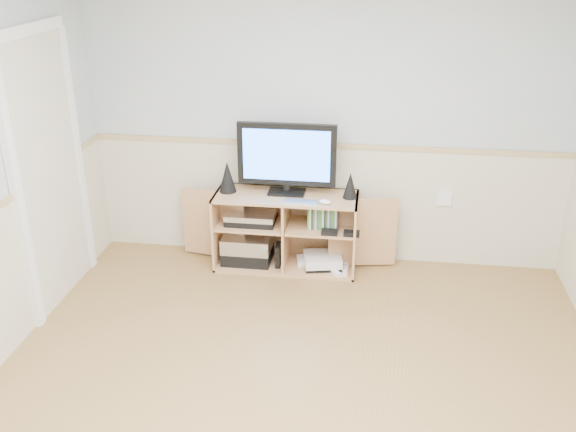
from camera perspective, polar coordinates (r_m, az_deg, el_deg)
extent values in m
cube|color=#A9864B|center=(3.91, 0.19, -18.55)|extent=(4.00, 4.50, 0.02)
cube|color=silver|center=(5.32, 3.52, 8.73)|extent=(4.00, 0.02, 2.50)
cube|color=beige|center=(5.55, 3.31, 1.18)|extent=(4.00, 0.01, 1.00)
cube|color=tan|center=(5.36, 3.44, 6.29)|extent=(4.00, 0.02, 0.04)
cube|color=beige|center=(5.06, -20.51, 3.47)|extent=(0.03, 0.82, 2.00)
cube|color=tan|center=(5.57, -0.18, -4.28)|extent=(1.19, 0.45, 0.02)
cube|color=tan|center=(5.30, -0.19, 1.75)|extent=(1.19, 0.45, 0.02)
cube|color=tan|center=(5.53, -6.20, -0.98)|extent=(0.02, 0.45, 0.65)
cube|color=tan|center=(5.38, 6.01, -1.69)|extent=(0.02, 0.45, 0.65)
cube|color=tan|center=(5.62, 0.12, -0.43)|extent=(1.19, 0.02, 0.65)
cube|color=tan|center=(5.42, -0.18, -1.34)|extent=(0.02, 0.43, 0.61)
cube|color=tan|center=(5.45, -3.28, -0.63)|extent=(0.57, 0.41, 0.02)
cube|color=tan|center=(5.37, 2.96, -0.99)|extent=(0.57, 0.41, 0.02)
cube|color=tan|center=(5.60, -6.65, -0.69)|extent=(0.57, 0.12, 0.61)
cube|color=tan|center=(5.43, 6.65, -1.47)|extent=(0.57, 0.12, 0.61)
cube|color=black|center=(5.34, -0.11, 2.15)|extent=(0.30, 0.18, 0.02)
cube|color=black|center=(5.32, -0.11, 2.55)|extent=(0.05, 0.04, 0.06)
cube|color=black|center=(5.23, -0.11, 5.50)|extent=(0.81, 0.05, 0.52)
cube|color=#2D70F0|center=(5.20, -0.16, 5.41)|extent=(0.71, 0.01, 0.42)
cone|color=black|center=(5.35, -5.41, 3.50)|extent=(0.14, 0.14, 0.26)
cone|color=black|center=(5.23, 5.55, 2.73)|extent=(0.12, 0.12, 0.22)
cube|color=silver|center=(5.15, 1.16, 1.26)|extent=(0.28, 0.13, 0.01)
ellipsoid|color=white|center=(5.13, 3.32, 1.27)|extent=(0.11, 0.09, 0.04)
cube|color=black|center=(5.59, -3.62, -3.46)|extent=(0.41, 0.31, 0.11)
cube|color=silver|center=(5.53, -3.65, -2.35)|extent=(0.41, 0.31, 0.13)
cube|color=black|center=(5.43, -3.29, -0.29)|extent=(0.41, 0.29, 0.05)
cube|color=silver|center=(5.41, -3.30, 0.17)|extent=(0.41, 0.29, 0.05)
cube|color=black|center=(5.48, -0.85, -3.47)|extent=(0.04, 0.14, 0.20)
cube|color=white|center=(5.56, 1.89, -3.97)|extent=(0.24, 0.20, 0.05)
cube|color=black|center=(5.51, 3.08, -4.35)|extent=(0.34, 0.30, 0.03)
cube|color=white|center=(5.48, 3.09, -3.84)|extent=(0.36, 0.32, 0.08)
cube|color=white|center=(5.43, 5.11, -4.87)|extent=(0.04, 0.14, 0.03)
cube|color=white|center=(5.57, 5.00, -4.08)|extent=(0.09, 0.15, 0.03)
cube|color=#3F8C3F|center=(5.31, 3.18, -0.06)|extent=(0.26, 0.14, 0.19)
cube|color=white|center=(5.52, 13.73, 1.51)|extent=(0.12, 0.03, 0.12)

